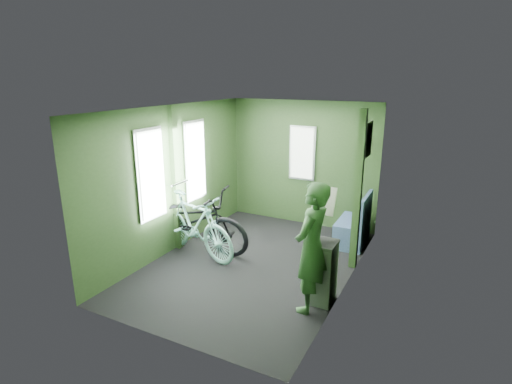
% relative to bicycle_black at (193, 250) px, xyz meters
% --- Properties ---
extents(room, '(4.00, 4.02, 2.31)m').
position_rel_bicycle_black_xyz_m(room, '(1.07, 0.03, 1.44)').
color(room, black).
rests_on(room, ground).
extents(bicycle_black, '(2.03, 0.91, 1.15)m').
position_rel_bicycle_black_xyz_m(bicycle_black, '(0.00, 0.00, 0.00)').
color(bicycle_black, black).
rests_on(bicycle_black, ground).
extents(bicycle_mint, '(1.78, 1.00, 1.05)m').
position_rel_bicycle_black_xyz_m(bicycle_mint, '(0.15, -0.14, 0.00)').
color(bicycle_mint, '#93E0D8').
rests_on(bicycle_mint, ground).
extents(passenger, '(0.44, 0.68, 1.59)m').
position_rel_bicycle_black_xyz_m(passenger, '(2.25, -0.74, 0.80)').
color(passenger, '#345C32').
rests_on(passenger, ground).
extents(waste_box, '(0.24, 0.33, 0.80)m').
position_rel_bicycle_black_xyz_m(waste_box, '(2.36, -0.53, 0.40)').
color(waste_box, slate).
rests_on(waste_box, ground).
extents(bench_seat, '(0.48, 0.83, 0.87)m').
position_rel_bicycle_black_xyz_m(bench_seat, '(2.25, 1.44, 0.26)').
color(bench_seat, navy).
rests_on(bench_seat, ground).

